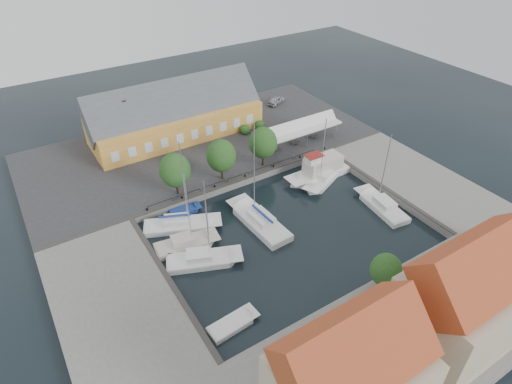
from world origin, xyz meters
TOP-DOWN VIEW (x-y plane):
  - ground at (0.00, 0.00)m, footprint 140.00×140.00m
  - north_quay at (0.00, 23.00)m, footprint 56.00×26.00m
  - west_quay at (-22.00, -2.00)m, footprint 12.00×24.00m
  - east_quay at (22.00, -2.00)m, footprint 12.00×24.00m
  - south_bank at (0.00, -21.00)m, footprint 56.00×14.00m
  - quay_edge_fittings at (0.02, 4.75)m, footprint 56.00×24.72m
  - warehouse at (-2.60, 28.36)m, footprint 28.56×14.00m
  - tent_canopy at (14.00, 14.50)m, footprint 14.00×4.00m
  - quay_trees at (-2.00, 12.00)m, footprint 18.20×4.20m
  - car_silver at (19.46, 29.45)m, footprint 4.62×3.24m
  - car_red at (-6.15, 18.97)m, footprint 2.79×4.37m
  - center_sailboat at (-2.33, 1.50)m, footprint 3.74×11.06m
  - trawler at (11.29, 6.06)m, footprint 10.51×3.16m
  - east_boat_a at (10.74, 4.70)m, footprint 8.19×5.55m
  - east_boat_c at (13.55, -4.55)m, footprint 3.87×9.22m
  - west_boat_a at (-11.19, 6.34)m, footprint 10.16×6.52m
  - west_boat_b at (-12.18, 2.69)m, footprint 8.19×3.83m
  - west_boat_c at (-11.64, -0.82)m, footprint 9.22×5.90m
  - launch_sw at (-13.04, -10.32)m, footprint 5.50×2.41m
  - launch_nw at (-9.41, 8.99)m, footprint 4.44×2.00m
  - townhouses at (1.93, -23.24)m, footprint 36.30×8.50m

SIDE VIEW (x-z plane):
  - ground at x=0.00m, z-range 0.00..0.00m
  - launch_nw at x=-9.41m, z-range -0.35..0.53m
  - launch_sw at x=-13.04m, z-range -0.40..0.58m
  - east_boat_c at x=13.55m, z-range -5.43..5.95m
  - west_boat_b at x=-12.18m, z-range -5.17..5.69m
  - west_boat_c at x=-11.64m, z-range -5.71..6.24m
  - east_boat_a at x=10.74m, z-range -5.35..5.88m
  - west_boat_a at x=-11.19m, z-range -6.24..6.78m
  - center_sailboat at x=-2.33m, z-range -6.96..7.68m
  - north_quay at x=0.00m, z-range 0.00..1.00m
  - west_quay at x=-22.00m, z-range 0.00..1.00m
  - east_quay at x=22.00m, z-range 0.00..1.00m
  - south_bank at x=0.00m, z-range 0.00..1.00m
  - trawler at x=11.29m, z-range -1.48..3.52m
  - quay_edge_fittings at x=0.02m, z-range 0.86..1.26m
  - car_red at x=-6.15m, z-range 1.00..2.36m
  - car_silver at x=19.46m, z-range 1.00..2.46m
  - tent_canopy at x=14.00m, z-range 2.27..5.10m
  - warehouse at x=-2.60m, z-range -0.35..9.20m
  - quay_trees at x=-2.00m, z-range 1.73..8.03m
  - townhouses at x=1.93m, z-range -0.18..11.82m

